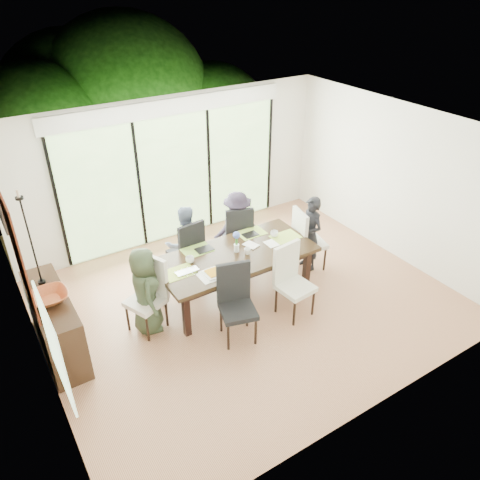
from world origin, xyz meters
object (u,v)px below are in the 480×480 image
chair_far_left (185,249)px  chair_near_right (296,283)px  chair_far_right (237,232)px  cup_a (190,260)px  person_far_left (185,244)px  bowl (49,297)px  person_left_end (145,291)px  cup_c (274,234)px  vase (237,248)px  sideboard (55,323)px  chair_near_left (238,306)px  cup_b (247,251)px  chair_right_end (311,239)px  person_far_right (237,228)px  laptop (189,273)px  chair_left_end (145,297)px  table_top (236,255)px  person_right_end (310,234)px

chair_far_left → chair_near_right: same height
chair_far_right → cup_a: (-1.25, -0.70, 0.26)m
person_far_left → bowl: bearing=27.9°
person_left_end → cup_c: bearing=-75.4°
person_far_left → vase: size_ratio=10.75×
person_far_left → sideboard: (-2.24, -0.58, -0.22)m
cup_c → cup_a: bearing=178.1°
chair_near_left → cup_b: 1.04m
person_far_left → cup_b: (0.60, -0.93, 0.16)m
chair_right_end → person_far_right: person_far_right is taller
chair_far_left → laptop: size_ratio=3.33×
cup_c → person_far_left: bearing=149.7°
chair_far_right → person_left_end: (-2.03, -0.85, 0.10)m
chair_near_right → sideboard: (-3.19, 1.12, -0.12)m
chair_far_left → bowl: chair_far_left is taller
chair_near_right → cup_b: (-0.35, 0.77, 0.25)m
chair_left_end → sideboard: 1.22m
table_top → chair_far_right: chair_far_right is taller
person_far_right → sideboard: person_far_right is taller
chair_right_end → cup_b: (-1.35, -0.10, 0.25)m
chair_far_left → vase: 0.98m
person_far_right → person_far_left: bearing=13.1°
person_right_end → vase: person_right_end is taller
cup_a → cup_b: (0.85, -0.25, -0.00)m
vase → bowl: bowl is taller
chair_left_end → chair_far_left: same height
person_far_right → vase: size_ratio=10.75×
chair_left_end → bowl: size_ratio=2.39×
table_top → chair_far_right: (0.55, 0.85, -0.18)m
vase → cup_b: vase is taller
person_left_end → cup_c: size_ratio=10.40×
cup_a → bowl: (-1.99, -0.00, 0.13)m
chair_right_end → laptop: size_ratio=3.33×
chair_near_left → person_left_end: bearing=154.1°
cup_c → table_top: bearing=-172.9°
chair_far_left → cup_c: bearing=142.6°
chair_right_end → cup_c: bearing=93.4°
cup_c → laptop: bearing=-173.1°
laptop → cup_c: bearing=5.9°
chair_right_end → person_far_left: 2.12m
chair_left_end → chair_far_right: 2.22m
chair_right_end → person_far_right: bearing=60.3°
chair_near_right → person_far_left: (-0.95, 1.70, 0.10)m
person_right_end → vase: size_ratio=10.75×
chair_far_right → cup_b: 1.06m
person_left_end → cup_c: 2.29m
cup_c → sideboard: (-3.49, 0.15, -0.37)m
person_far_left → vase: 0.94m
chair_near_right → person_left_end: size_ratio=0.85×
chair_far_left → chair_far_right: (1.00, 0.00, 0.00)m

